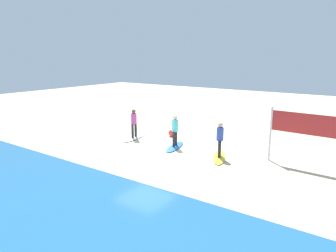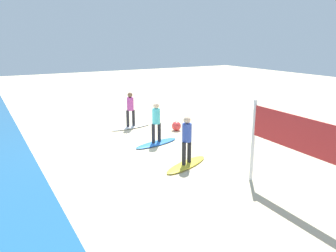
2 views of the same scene
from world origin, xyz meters
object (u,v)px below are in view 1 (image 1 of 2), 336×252
object	(u,v)px
surfboard_white	(134,138)
surfer_white	(134,121)
surfboard_blue	(175,147)
beach_ball	(172,133)
surfer_yellow	(220,137)
surfer_blue	(175,128)
surfboard_yellow	(219,157)

from	to	relation	value
surfboard_white	surfer_white	size ratio (longest dim) A/B	1.28
surfboard_white	surfboard_blue	bearing A→B (deg)	79.57
surfboard_blue	beach_ball	distance (m)	2.29
surfboard_blue	surfboard_white	xyz separation A→B (m)	(2.93, -0.14, 0.00)
surfer_yellow	surfboard_blue	xyz separation A→B (m)	(2.66, -0.23, -0.99)
surfboard_blue	surfer_yellow	bearing A→B (deg)	71.15
surfer_yellow	surfboard_white	world-z (taller)	surfer_yellow
surfer_yellow	surfboard_blue	size ratio (longest dim) A/B	0.78
surfer_yellow	surfer_white	xyz separation A→B (m)	(5.59, -0.37, 0.00)
surfboard_blue	surfer_blue	world-z (taller)	surfer_blue
surfer_blue	surfer_white	size ratio (longest dim) A/B	1.00
surfboard_white	surfboard_yellow	bearing A→B (deg)	78.44
surfer_blue	surfboard_white	distance (m)	3.09
surfer_yellow	surfer_blue	xyz separation A→B (m)	(2.66, -0.23, 0.00)
surfboard_white	beach_ball	world-z (taller)	beach_ball
surfboard_yellow	surfer_blue	world-z (taller)	surfer_blue
surfboard_yellow	beach_ball	size ratio (longest dim) A/B	4.83
beach_ball	surfer_blue	bearing A→B (deg)	128.16
surfer_blue	beach_ball	xyz separation A→B (m)	(1.41, -1.80, -0.82)
surfboard_blue	surfer_white	xyz separation A→B (m)	(2.93, -0.14, 0.99)
surfer_yellow	surfboard_white	distance (m)	5.69
surfboard_yellow	surfboard_blue	xyz separation A→B (m)	(2.66, -0.23, 0.00)
surfer_yellow	surfboard_blue	bearing A→B (deg)	-5.04
surfer_yellow	beach_ball	distance (m)	4.63
surfer_blue	surfer_white	xyz separation A→B (m)	(2.93, -0.14, 0.00)
surfer_blue	beach_ball	world-z (taller)	surfer_blue
surfer_yellow	surfer_white	world-z (taller)	same
surfer_yellow	surfboard_white	size ratio (longest dim) A/B	0.78
beach_ball	surfer_yellow	bearing A→B (deg)	153.48
surfboard_yellow	surfboard_white	world-z (taller)	same
surfboard_yellow	surfer_yellow	bearing A→B (deg)	156.60
surfer_white	beach_ball	xyz separation A→B (m)	(-1.51, -1.66, -0.82)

